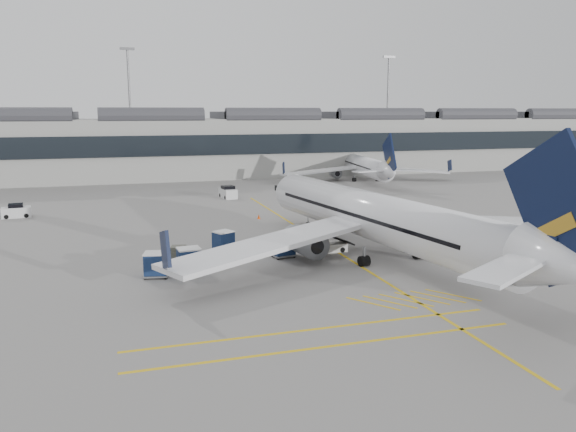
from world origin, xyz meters
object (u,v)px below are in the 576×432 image
object	(u,v)px
belt_loader	(323,245)
pushback_tug	(179,255)
airliner_main	(379,219)
ramp_agent_a	(305,236)
ramp_agent_b	(285,243)
baggage_cart_a	(283,245)

from	to	relation	value
belt_loader	pushback_tug	distance (m)	12.69
airliner_main	belt_loader	size ratio (longest dim) A/B	8.72
ramp_agent_a	ramp_agent_b	size ratio (longest dim) A/B	0.89
ramp_agent_a	airliner_main	bearing A→B (deg)	-83.01
belt_loader	airliner_main	bearing A→B (deg)	-41.84
airliner_main	pushback_tug	xyz separation A→B (m)	(-16.64, 3.43, -2.77)
belt_loader	baggage_cart_a	world-z (taller)	belt_loader
baggage_cart_a	ramp_agent_b	bearing A→B (deg)	58.56
belt_loader	ramp_agent_a	size ratio (longest dim) A/B	3.04
airliner_main	baggage_cart_a	distance (m)	8.53
airliner_main	baggage_cart_a	bearing A→B (deg)	154.72
ramp_agent_b	pushback_tug	distance (m)	9.36
belt_loader	ramp_agent_a	xyz separation A→B (m)	(-0.63, 3.17, 0.23)
belt_loader	ramp_agent_b	xyz separation A→B (m)	(-3.34, 0.70, 0.33)
belt_loader	ramp_agent_a	world-z (taller)	belt_loader
belt_loader	baggage_cart_a	distance (m)	3.98
ramp_agent_b	ramp_agent_a	bearing A→B (deg)	-164.09
ramp_agent_b	pushback_tug	world-z (taller)	ramp_agent_b
baggage_cart_a	pushback_tug	xyz separation A→B (m)	(-8.79, 0.99, -0.45)
pushback_tug	airliner_main	bearing A→B (deg)	2.50
belt_loader	baggage_cart_a	size ratio (longest dim) A/B	2.36
airliner_main	belt_loader	world-z (taller)	airliner_main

